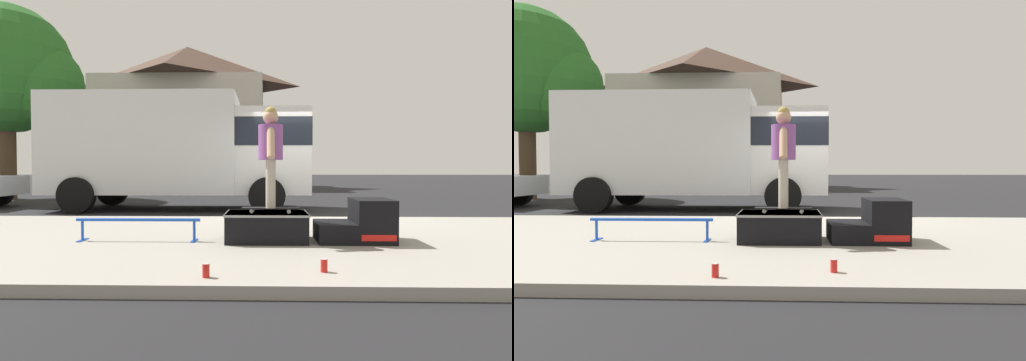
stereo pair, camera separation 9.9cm
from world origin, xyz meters
TOP-DOWN VIEW (x-y plane):
  - ground_plane at (0.00, 0.00)m, footprint 140.00×140.00m
  - sidewalk_slab at (0.00, -3.00)m, footprint 50.00×5.00m
  - skate_box at (-0.93, -3.32)m, footprint 1.11×0.79m
  - kicker_ramp at (0.34, -3.32)m, footprint 1.01×0.76m
  - grind_rail at (-2.69, -3.38)m, footprint 1.70×0.28m
  - skateboard at (-0.88, -3.36)m, footprint 0.79×0.26m
  - skater_kid at (-0.88, -3.36)m, footprint 0.33×0.70m
  - soda_can at (-0.39, -5.01)m, footprint 0.07×0.07m
  - soda_can_b at (-1.48, -5.23)m, footprint 0.07×0.07m
  - box_truck at (-3.24, 2.20)m, footprint 6.91×2.63m
  - street_tree_main at (-10.08, 5.75)m, footprint 5.06×4.60m
  - house_behind at (-5.65, 15.45)m, footprint 9.54×8.23m

SIDE VIEW (x-z plane):
  - ground_plane at x=0.00m, z-range 0.00..0.00m
  - sidewalk_slab at x=0.00m, z-range 0.00..0.12m
  - soda_can at x=-0.39m, z-range 0.12..0.25m
  - soda_can_b at x=-1.48m, z-range 0.12..0.25m
  - skate_box at x=-0.93m, z-range 0.13..0.52m
  - kicker_ramp at x=0.34m, z-range 0.07..0.64m
  - grind_rail at x=-2.69m, z-range 0.20..0.51m
  - skateboard at x=-0.88m, z-range 0.53..0.60m
  - skater_kid at x=-0.88m, z-range 0.70..2.06m
  - box_truck at x=-3.24m, z-range 0.18..3.23m
  - house_behind at x=-5.65m, z-range 0.04..8.44m
  - street_tree_main at x=-10.08m, z-range 1.06..8.08m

